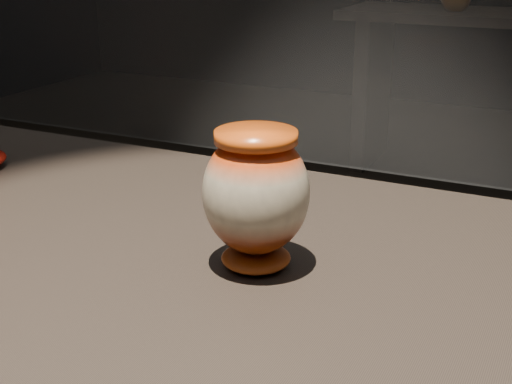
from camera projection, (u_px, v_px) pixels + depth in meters
main_vase at (256, 194)px, 0.84m from camera, size 0.15×0.15×0.17m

